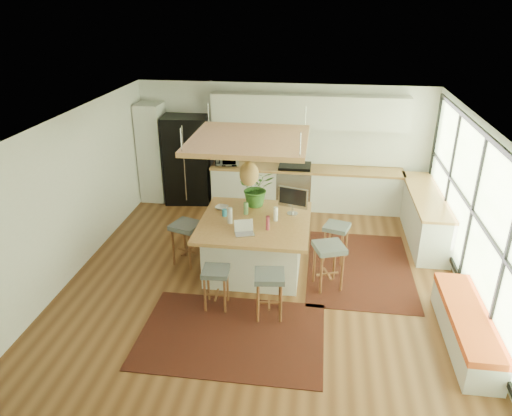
# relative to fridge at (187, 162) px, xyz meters

# --- Properties ---
(floor) EXTENTS (7.00, 7.00, 0.00)m
(floor) POSITION_rel_fridge_xyz_m (2.15, -3.20, -0.93)
(floor) COLOR #573118
(floor) RESTS_ON ground
(ceiling) EXTENTS (7.00, 7.00, 0.00)m
(ceiling) POSITION_rel_fridge_xyz_m (2.15, -3.20, 1.78)
(ceiling) COLOR white
(ceiling) RESTS_ON ground
(wall_back) EXTENTS (6.50, 0.00, 6.50)m
(wall_back) POSITION_rel_fridge_xyz_m (2.15, 0.30, 0.42)
(wall_back) COLOR silver
(wall_back) RESTS_ON ground
(wall_front) EXTENTS (6.50, 0.00, 6.50)m
(wall_front) POSITION_rel_fridge_xyz_m (2.15, -6.70, 0.42)
(wall_front) COLOR silver
(wall_front) RESTS_ON ground
(wall_left) EXTENTS (0.00, 7.00, 7.00)m
(wall_left) POSITION_rel_fridge_xyz_m (-1.10, -3.20, 0.42)
(wall_left) COLOR silver
(wall_left) RESTS_ON ground
(wall_right) EXTENTS (0.00, 7.00, 7.00)m
(wall_right) POSITION_rel_fridge_xyz_m (5.40, -3.20, 0.42)
(wall_right) COLOR silver
(wall_right) RESTS_ON ground
(window_wall) EXTENTS (0.10, 6.20, 2.60)m
(window_wall) POSITION_rel_fridge_xyz_m (5.37, -3.20, 0.47)
(window_wall) COLOR black
(window_wall) RESTS_ON wall_right
(pantry) EXTENTS (0.55, 0.60, 2.25)m
(pantry) POSITION_rel_fridge_xyz_m (-0.80, -0.02, 0.20)
(pantry) COLOR silver
(pantry) RESTS_ON floor
(back_counter_base) EXTENTS (4.20, 0.60, 0.88)m
(back_counter_base) POSITION_rel_fridge_xyz_m (2.70, -0.02, -0.49)
(back_counter_base) COLOR silver
(back_counter_base) RESTS_ON floor
(back_counter_top) EXTENTS (4.24, 0.64, 0.05)m
(back_counter_top) POSITION_rel_fridge_xyz_m (2.70, -0.02, -0.03)
(back_counter_top) COLOR #9A6736
(back_counter_top) RESTS_ON back_counter_base
(backsplash) EXTENTS (4.20, 0.02, 0.80)m
(backsplash) POSITION_rel_fridge_xyz_m (2.70, 0.28, 0.43)
(backsplash) COLOR white
(backsplash) RESTS_ON wall_back
(upper_cabinets) EXTENTS (4.20, 0.34, 0.70)m
(upper_cabinets) POSITION_rel_fridge_xyz_m (2.70, 0.12, 1.22)
(upper_cabinets) COLOR silver
(upper_cabinets) RESTS_ON wall_back
(range) EXTENTS (0.76, 0.62, 1.00)m
(range) POSITION_rel_fridge_xyz_m (2.45, -0.02, -0.43)
(range) COLOR #A5A5AA
(range) RESTS_ON floor
(right_counter_base) EXTENTS (0.60, 2.50, 0.88)m
(right_counter_base) POSITION_rel_fridge_xyz_m (5.08, -1.20, -0.49)
(right_counter_base) COLOR silver
(right_counter_base) RESTS_ON floor
(right_counter_top) EXTENTS (0.64, 2.54, 0.05)m
(right_counter_top) POSITION_rel_fridge_xyz_m (5.08, -1.20, -0.03)
(right_counter_top) COLOR #9A6736
(right_counter_top) RESTS_ON right_counter_base
(window_bench) EXTENTS (0.52, 2.00, 0.50)m
(window_bench) POSITION_rel_fridge_xyz_m (5.10, -4.40, -0.68)
(window_bench) COLOR silver
(window_bench) RESTS_ON floor
(ceiling_panel) EXTENTS (1.86, 1.86, 0.80)m
(ceiling_panel) POSITION_rel_fridge_xyz_m (1.85, -2.80, 1.12)
(ceiling_panel) COLOR #9A6736
(ceiling_panel) RESTS_ON ceiling
(rug_near) EXTENTS (2.60, 1.80, 0.01)m
(rug_near) POSITION_rel_fridge_xyz_m (1.88, -4.70, -0.92)
(rug_near) COLOR black
(rug_near) RESTS_ON floor
(rug_right) EXTENTS (1.80, 2.60, 0.01)m
(rug_right) POSITION_rel_fridge_xyz_m (3.79, -2.59, -0.92)
(rug_right) COLOR black
(rug_right) RESTS_ON floor
(fridge) EXTENTS (1.07, 0.88, 2.00)m
(fridge) POSITION_rel_fridge_xyz_m (0.00, 0.00, 0.00)
(fridge) COLOR black
(fridge) RESTS_ON floor
(island) EXTENTS (1.85, 1.85, 0.93)m
(island) POSITION_rel_fridge_xyz_m (1.96, -2.85, -0.46)
(island) COLOR #9A6736
(island) RESTS_ON floor
(stool_near_left) EXTENTS (0.42, 0.42, 0.67)m
(stool_near_left) POSITION_rel_fridge_xyz_m (1.53, -4.05, -0.57)
(stool_near_left) COLOR #454B4D
(stool_near_left) RESTS_ON floor
(stool_near_right) EXTENTS (0.48, 0.48, 0.73)m
(stool_near_right) POSITION_rel_fridge_xyz_m (2.36, -4.17, -0.57)
(stool_near_right) COLOR #454B4D
(stool_near_right) RESTS_ON floor
(stool_right_front) EXTENTS (0.59, 0.59, 0.78)m
(stool_right_front) POSITION_rel_fridge_xyz_m (3.22, -3.26, -0.57)
(stool_right_front) COLOR #454B4D
(stool_right_front) RESTS_ON floor
(stool_right_back) EXTENTS (0.52, 0.52, 0.70)m
(stool_right_back) POSITION_rel_fridge_xyz_m (3.35, -2.35, -0.57)
(stool_right_back) COLOR #454B4D
(stool_right_back) RESTS_ON floor
(stool_left_side) EXTENTS (0.58, 0.58, 0.78)m
(stool_left_side) POSITION_rel_fridge_xyz_m (0.73, -2.82, -0.57)
(stool_left_side) COLOR #454B4D
(stool_left_side) RESTS_ON floor
(laptop) EXTENTS (0.39, 0.40, 0.23)m
(laptop) POSITION_rel_fridge_xyz_m (1.86, -3.37, 0.12)
(laptop) COLOR #A5A5AA
(laptop) RESTS_ON island
(monitor) EXTENTS (0.57, 0.33, 0.50)m
(monitor) POSITION_rel_fridge_xyz_m (2.57, -2.49, 0.26)
(monitor) COLOR #A5A5AA
(monitor) RESTS_ON island
(microwave) EXTENTS (0.55, 0.34, 0.35)m
(microwave) POSITION_rel_fridge_xyz_m (0.93, -0.01, 0.18)
(microwave) COLOR #A5A5AA
(microwave) RESTS_ON back_counter_top
(island_plant) EXTENTS (0.78, 0.83, 0.53)m
(island_plant) POSITION_rel_fridge_xyz_m (1.89, -2.20, 0.27)
(island_plant) COLOR #1E4C19
(island_plant) RESTS_ON island
(island_bowl) EXTENTS (0.27, 0.27, 0.05)m
(island_bowl) POSITION_rel_fridge_xyz_m (1.30, -2.46, 0.03)
(island_bowl) COLOR white
(island_bowl) RESTS_ON island
(island_bottle_0) EXTENTS (0.07, 0.07, 0.19)m
(island_bottle_0) POSITION_rel_fridge_xyz_m (1.41, -2.75, 0.10)
(island_bottle_0) COLOR #3195C4
(island_bottle_0) RESTS_ON island
(island_bottle_1) EXTENTS (0.07, 0.07, 0.19)m
(island_bottle_1) POSITION_rel_fridge_xyz_m (1.56, -3.00, 0.10)
(island_bottle_1) COLOR silver
(island_bottle_1) RESTS_ON island
(island_bottle_2) EXTENTS (0.07, 0.07, 0.19)m
(island_bottle_2) POSITION_rel_fridge_xyz_m (2.21, -3.15, 0.10)
(island_bottle_2) COLOR maroon
(island_bottle_2) RESTS_ON island
(island_bottle_3) EXTENTS (0.07, 0.07, 0.19)m
(island_bottle_3) POSITION_rel_fridge_xyz_m (2.31, -2.80, 0.10)
(island_bottle_3) COLOR white
(island_bottle_3) RESTS_ON island
(island_bottle_4) EXTENTS (0.07, 0.07, 0.19)m
(island_bottle_4) POSITION_rel_fridge_xyz_m (1.76, -2.60, 0.10)
(island_bottle_4) COLOR #5B854F
(island_bottle_4) RESTS_ON island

